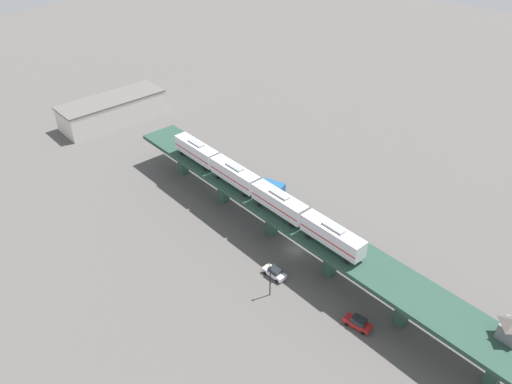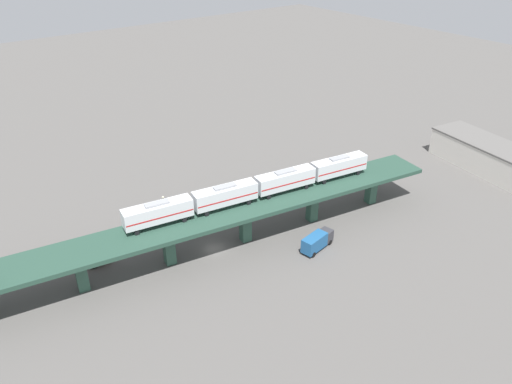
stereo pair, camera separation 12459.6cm
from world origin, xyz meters
The scene contains 9 objects.
ground_plane centered at (0.00, 0.00, 0.00)m, with size 400.00×400.00×0.00m, color #514F4C.
elevated_viaduct centered at (-0.03, -0.17, 6.39)m, with size 23.05×92.16×7.43m.
subway_train centered at (0.14, 9.60, 9.97)m, with size 10.75×49.60×4.45m.
signal_hut centered at (-3.70, -37.74, 9.23)m, with size 3.69×3.69×3.40m.
street_car_red centered at (-8.86, -18.39, 0.94)m, with size 2.05×4.45×1.89m.
street_car_white centered at (-8.11, -1.32, 0.94)m, with size 2.32×4.57×1.89m.
delivery_truck centered at (11.41, 15.14, 1.76)m, with size 3.49×7.48×3.20m.
street_lamp centered at (-12.17, -3.45, 4.11)m, with size 0.44×0.44×6.94m.
warehouse_building centered at (12.50, 70.45, 3.41)m, with size 29.81×14.58×6.80m.
Camera 1 is at (-60.00, -39.38, 62.02)m, focal length 35.00 mm.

